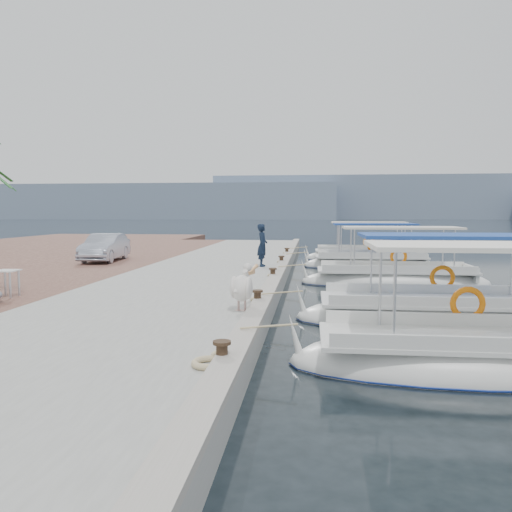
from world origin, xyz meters
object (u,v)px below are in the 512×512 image
(fishing_caique_d, at_px, (372,264))
(pelican, at_px, (242,287))
(fishing_caique_c, at_px, (395,282))
(fishing_caique_a, at_px, (467,363))
(parked_car, at_px, (105,247))
(fishing_caique_e, at_px, (365,258))
(fisherman, at_px, (262,245))
(fishing_caique_b, at_px, (441,318))

(fishing_caique_d, distance_m, pelican, 14.92)
(fishing_caique_c, bearing_deg, fishing_caique_a, -92.45)
(parked_car, bearing_deg, fishing_caique_c, -17.97)
(fishing_caique_d, distance_m, fishing_caique_e, 4.03)
(pelican, bearing_deg, fishing_caique_d, 71.86)
(fisherman, bearing_deg, fishing_caique_d, -50.15)
(fishing_caique_b, relative_size, fishing_caique_e, 1.04)
(fishing_caique_b, bearing_deg, pelican, -163.03)
(fishing_caique_b, height_order, fishing_caique_c, same)
(fishing_caique_a, bearing_deg, fishing_caique_e, 88.94)
(fishing_caique_b, relative_size, pelican, 5.28)
(fishing_caique_a, xyz_separation_m, fishing_caique_b, (0.52, 3.87, -0.00))
(fisherman, bearing_deg, fishing_caique_e, -33.35)
(fishing_caique_b, bearing_deg, fishing_caique_c, 90.64)
(fishing_caique_a, distance_m, pelican, 5.03)
(fisherman, bearing_deg, fishing_caique_c, -107.08)
(fishing_caique_b, relative_size, fishing_caique_d, 1.09)
(fishing_caique_b, xyz_separation_m, fishing_caique_c, (-0.07, 6.65, 0.00))
(fishing_caique_e, distance_m, pelican, 18.80)
(fishing_caique_a, relative_size, parked_car, 1.62)
(pelican, bearing_deg, fishing_caique_e, 75.50)
(fisherman, xyz_separation_m, parked_car, (-7.56, 1.53, -0.26))
(pelican, height_order, parked_car, parked_car)
(fishing_caique_a, relative_size, fishing_caique_b, 0.86)
(fisherman, height_order, parked_car, fisherman)
(fishing_caique_d, bearing_deg, parked_car, -166.08)
(fishing_caique_d, bearing_deg, fishing_caique_a, -91.09)
(fishing_caique_e, xyz_separation_m, fisherman, (-5.17, -8.70, 1.27))
(pelican, bearing_deg, parked_car, 126.08)
(fishing_caique_d, height_order, fisherman, fisherman)
(fishing_caique_b, xyz_separation_m, fisherman, (-5.31, 8.00, 1.27))
(parked_car, bearing_deg, fishing_caique_a, -52.63)
(fishing_caique_d, relative_size, pelican, 4.82)
(fishing_caique_b, height_order, fishing_caique_e, same)
(fishing_caique_d, bearing_deg, pelican, -108.14)
(pelican, bearing_deg, fishing_caique_a, -28.99)
(fishing_caique_a, xyz_separation_m, parked_car, (-12.35, 13.41, 1.01))
(fishing_caique_c, bearing_deg, pelican, -120.41)
(fishing_caique_d, relative_size, fisherman, 3.73)
(fishing_caique_d, bearing_deg, fishing_caique_e, 89.08)
(fishing_caique_a, height_order, parked_car, fishing_caique_a)
(fishing_caique_a, height_order, fishing_caique_d, same)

